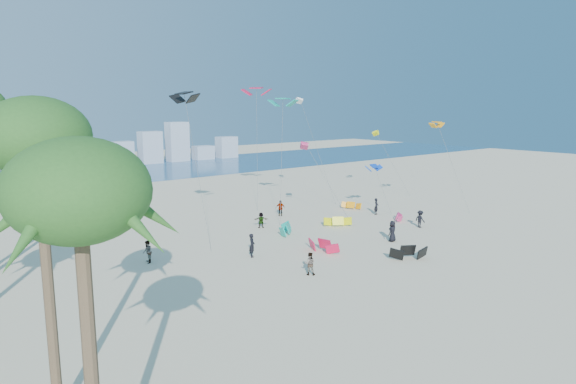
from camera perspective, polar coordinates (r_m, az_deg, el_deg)
ground at (r=32.34m, az=14.28°, el=-12.23°), size 220.00×220.00×0.00m
ocean at (r=93.58m, az=-23.80°, el=1.58°), size 220.00×220.00×0.00m
kitesurfer_near at (r=40.56m, az=-4.06°, el=-6.00°), size 0.78×0.83×1.90m
kitesurfer_mid at (r=36.40m, az=2.45°, el=-8.04°), size 1.01×1.00×1.65m
kitesurfers_far at (r=48.47m, az=3.58°, el=-3.49°), size 27.75×15.47×1.87m
grounded_kites at (r=47.36m, az=6.41°, el=-4.35°), size 15.82×18.86×0.98m
flying_kites at (r=55.96m, az=0.16°, el=9.39°), size 34.34×22.20×14.60m
distant_skyline at (r=102.61m, az=-26.07°, el=3.80°), size 85.00×3.00×8.40m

